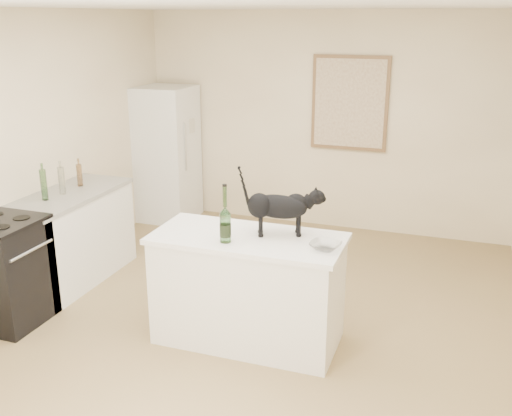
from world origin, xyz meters
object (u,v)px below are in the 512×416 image
object	(u,v)px
stove	(5,273)
black_cat	(278,210)
fridge	(166,154)
wine_bottle	(225,217)
glass_bowl	(325,246)

from	to	relation	value
stove	black_cat	xyz separation A→B (m)	(2.26, 0.51, 0.66)
fridge	wine_bottle	distance (m)	3.35
black_cat	fridge	bearing A→B (deg)	112.02
wine_bottle	stove	bearing A→B (deg)	-173.23
wine_bottle	black_cat	bearing A→B (deg)	40.63
stove	black_cat	distance (m)	2.41
stove	wine_bottle	bearing A→B (deg)	6.77
glass_bowl	wine_bottle	bearing A→B (deg)	-172.25
black_cat	glass_bowl	distance (m)	0.49
black_cat	wine_bottle	size ratio (longest dim) A/B	1.48
fridge	wine_bottle	bearing A→B (deg)	-54.59
stove	glass_bowl	bearing A→B (deg)	7.04
fridge	wine_bottle	world-z (taller)	fridge
black_cat	wine_bottle	distance (m)	0.43
stove	black_cat	bearing A→B (deg)	12.73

